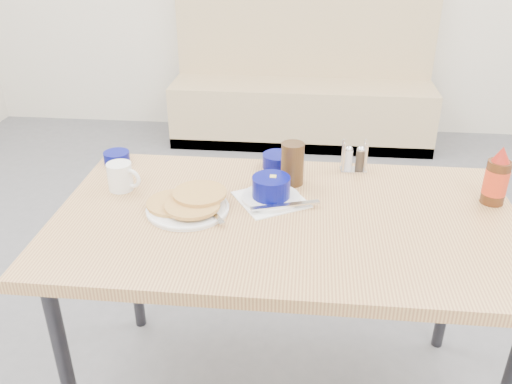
# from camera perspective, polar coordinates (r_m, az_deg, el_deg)

# --- Properties ---
(booth_bench) EXTENTS (1.90, 0.56, 1.22)m
(booth_bench) POSITION_cam_1_polar(r_m,az_deg,el_deg) (4.14, 4.86, 10.31)
(booth_bench) COLOR tan
(booth_bench) RESTS_ON ground
(dining_table) EXTENTS (1.40, 0.80, 0.76)m
(dining_table) POSITION_cam_1_polar(r_m,az_deg,el_deg) (1.67, 3.12, -4.28)
(dining_table) COLOR tan
(dining_table) RESTS_ON ground
(pancake_plate) EXTENTS (0.26, 0.25, 0.05)m
(pancake_plate) POSITION_cam_1_polar(r_m,az_deg,el_deg) (1.67, -7.13, -1.30)
(pancake_plate) COLOR white
(pancake_plate) RESTS_ON dining_table
(coffee_mug) EXTENTS (0.12, 0.08, 0.09)m
(coffee_mug) POSITION_cam_1_polar(r_m,az_deg,el_deg) (1.82, -14.01, 1.61)
(coffee_mug) COLOR white
(coffee_mug) RESTS_ON dining_table
(grits_setting) EXTENTS (0.29, 0.27, 0.08)m
(grits_setting) POSITION_cam_1_polar(r_m,az_deg,el_deg) (1.70, 1.61, 0.16)
(grits_setting) COLOR white
(grits_setting) RESTS_ON dining_table
(creamer_bowl) EXTENTS (0.09, 0.09, 0.04)m
(creamer_bowl) POSITION_cam_1_polar(r_m,az_deg,el_deg) (2.03, -14.45, 3.53)
(creamer_bowl) COLOR #040866
(creamer_bowl) RESTS_ON dining_table
(butter_bowl) EXTENTS (0.11, 0.11, 0.05)m
(butter_bowl) POSITION_cam_1_polar(r_m,az_deg,el_deg) (1.93, 2.30, 3.30)
(butter_bowl) COLOR #040866
(butter_bowl) RESTS_ON dining_table
(amber_tumbler) EXTENTS (0.09, 0.09, 0.14)m
(amber_tumbler) POSITION_cam_1_polar(r_m,az_deg,el_deg) (1.80, 3.86, 3.00)
(amber_tumbler) COLOR #3A2412
(amber_tumbler) RESTS_ON dining_table
(condiment_caddy) EXTENTS (0.09, 0.06, 0.11)m
(condiment_caddy) POSITION_cam_1_polar(r_m,az_deg,el_deg) (1.93, 10.27, 3.30)
(condiment_caddy) COLOR silver
(condiment_caddy) RESTS_ON dining_table
(syrup_bottle) EXTENTS (0.07, 0.07, 0.19)m
(syrup_bottle) POSITION_cam_1_polar(r_m,az_deg,el_deg) (1.83, 23.98, 1.26)
(syrup_bottle) COLOR #47230F
(syrup_bottle) RESTS_ON dining_table
(sugar_wrapper) EXTENTS (0.04, 0.04, 0.00)m
(sugar_wrapper) POSITION_cam_1_polar(r_m,az_deg,el_deg) (1.74, -7.02, -0.63)
(sugar_wrapper) COLOR #DD5949
(sugar_wrapper) RESTS_ON dining_table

